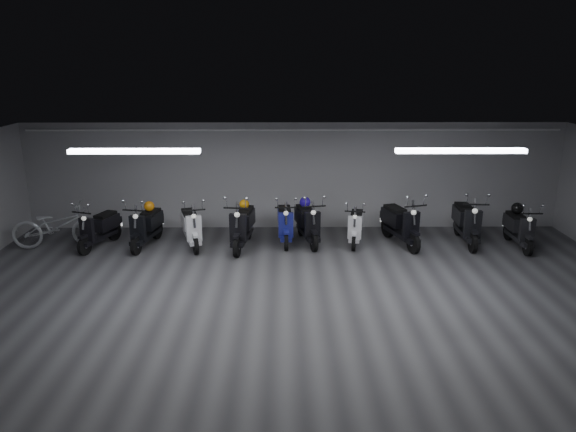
{
  "coord_description": "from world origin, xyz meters",
  "views": [
    {
      "loc": [
        -0.27,
        -8.81,
        4.39
      ],
      "look_at": [
        -0.17,
        2.5,
        1.05
      ],
      "focal_mm": 33.58,
      "sensor_mm": 36.0,
      "label": 1
    }
  ],
  "objects_px": {
    "scooter_2": "(191,220)",
    "bicycle": "(56,221)",
    "scooter_5": "(308,217)",
    "scooter_9": "(520,223)",
    "scooter_1": "(146,220)",
    "helmet_2": "(244,204)",
    "scooter_7": "(401,217)",
    "helmet_1": "(149,206)",
    "scooter_8": "(467,215)",
    "scooter_4": "(285,217)",
    "scooter_3": "(242,219)",
    "helmet_3": "(305,202)",
    "helmet_0": "(517,208)",
    "scooter_0": "(98,222)",
    "scooter_6": "(356,220)"
  },
  "relations": [
    {
      "from": "scooter_4",
      "to": "bicycle",
      "type": "relative_size",
      "value": 0.87
    },
    {
      "from": "scooter_5",
      "to": "scooter_7",
      "type": "bearing_deg",
      "value": -15.92
    },
    {
      "from": "scooter_3",
      "to": "helmet_0",
      "type": "xyz_separation_m",
      "value": [
        6.59,
        0.17,
        0.2
      ]
    },
    {
      "from": "scooter_2",
      "to": "bicycle",
      "type": "bearing_deg",
      "value": 162.72
    },
    {
      "from": "scooter_1",
      "to": "scooter_6",
      "type": "bearing_deg",
      "value": 12.68
    },
    {
      "from": "scooter_6",
      "to": "helmet_0",
      "type": "bearing_deg",
      "value": 9.63
    },
    {
      "from": "helmet_1",
      "to": "scooter_1",
      "type": "bearing_deg",
      "value": -100.74
    },
    {
      "from": "scooter_3",
      "to": "scooter_8",
      "type": "xyz_separation_m",
      "value": [
        5.43,
        0.24,
        0.0
      ]
    },
    {
      "from": "scooter_5",
      "to": "scooter_9",
      "type": "relative_size",
      "value": 1.09
    },
    {
      "from": "scooter_8",
      "to": "helmet_2",
      "type": "xyz_separation_m",
      "value": [
        -5.39,
        0.02,
        0.29
      ]
    },
    {
      "from": "scooter_9",
      "to": "helmet_3",
      "type": "relative_size",
      "value": 6.17
    },
    {
      "from": "bicycle",
      "to": "helmet_0",
      "type": "distance_m",
      "value": 11.03
    },
    {
      "from": "helmet_1",
      "to": "scooter_7",
      "type": "bearing_deg",
      "value": -1.7
    },
    {
      "from": "scooter_0",
      "to": "scooter_8",
      "type": "bearing_deg",
      "value": 20.3
    },
    {
      "from": "scooter_8",
      "to": "scooter_9",
      "type": "xyz_separation_m",
      "value": [
        1.16,
        -0.3,
        -0.1
      ]
    },
    {
      "from": "helmet_2",
      "to": "helmet_3",
      "type": "bearing_deg",
      "value": 11.3
    },
    {
      "from": "scooter_2",
      "to": "helmet_0",
      "type": "relative_size",
      "value": 6.22
    },
    {
      "from": "scooter_0",
      "to": "bicycle",
      "type": "distance_m",
      "value": 1.01
    },
    {
      "from": "scooter_3",
      "to": "helmet_1",
      "type": "xyz_separation_m",
      "value": [
        -2.27,
        0.35,
        0.22
      ]
    },
    {
      "from": "helmet_2",
      "to": "bicycle",
      "type": "bearing_deg",
      "value": -177.61
    },
    {
      "from": "scooter_1",
      "to": "scooter_8",
      "type": "relative_size",
      "value": 0.92
    },
    {
      "from": "scooter_0",
      "to": "scooter_3",
      "type": "relative_size",
      "value": 0.87
    },
    {
      "from": "scooter_0",
      "to": "helmet_0",
      "type": "distance_m",
      "value": 10.03
    },
    {
      "from": "scooter_7",
      "to": "scooter_4",
      "type": "bearing_deg",
      "value": 158.55
    },
    {
      "from": "scooter_8",
      "to": "helmet_3",
      "type": "bearing_deg",
      "value": 178.44
    },
    {
      "from": "scooter_8",
      "to": "bicycle",
      "type": "relative_size",
      "value": 0.96
    },
    {
      "from": "scooter_8",
      "to": "scooter_0",
      "type": "bearing_deg",
      "value": -175.78
    },
    {
      "from": "scooter_4",
      "to": "scooter_9",
      "type": "xyz_separation_m",
      "value": [
        5.58,
        -0.43,
        -0.03
      ]
    },
    {
      "from": "scooter_2",
      "to": "scooter_8",
      "type": "bearing_deg",
      "value": -16.55
    },
    {
      "from": "helmet_2",
      "to": "helmet_3",
      "type": "relative_size",
      "value": 0.88
    },
    {
      "from": "scooter_4",
      "to": "helmet_2",
      "type": "relative_size",
      "value": 7.33
    },
    {
      "from": "scooter_3",
      "to": "helmet_3",
      "type": "xyz_separation_m",
      "value": [
        1.51,
        0.56,
        0.26
      ]
    },
    {
      "from": "scooter_4",
      "to": "scooter_6",
      "type": "distance_m",
      "value": 1.73
    },
    {
      "from": "scooter_1",
      "to": "helmet_2",
      "type": "xyz_separation_m",
      "value": [
        2.35,
        0.16,
        0.35
      ]
    },
    {
      "from": "scooter_7",
      "to": "helmet_1",
      "type": "relative_size",
      "value": 7.63
    },
    {
      "from": "bicycle",
      "to": "helmet_3",
      "type": "height_order",
      "value": "bicycle"
    },
    {
      "from": "scooter_3",
      "to": "helmet_3",
      "type": "relative_size",
      "value": 7.1
    },
    {
      "from": "scooter_0",
      "to": "scooter_4",
      "type": "xyz_separation_m",
      "value": [
        4.44,
        0.31,
        0.02
      ]
    },
    {
      "from": "scooter_4",
      "to": "helmet_0",
      "type": "height_order",
      "value": "scooter_4"
    },
    {
      "from": "scooter_7",
      "to": "helmet_2",
      "type": "relative_size",
      "value": 7.95
    },
    {
      "from": "helmet_0",
      "to": "scooter_1",
      "type": "bearing_deg",
      "value": -179.56
    },
    {
      "from": "scooter_7",
      "to": "scooter_8",
      "type": "bearing_deg",
      "value": -14.53
    },
    {
      "from": "scooter_8",
      "to": "scooter_1",
      "type": "bearing_deg",
      "value": -175.94
    },
    {
      "from": "helmet_0",
      "to": "scooter_3",
      "type": "bearing_deg",
      "value": -178.48
    },
    {
      "from": "scooter_5",
      "to": "scooter_0",
      "type": "bearing_deg",
      "value": 170.65
    },
    {
      "from": "bicycle",
      "to": "helmet_3",
      "type": "bearing_deg",
      "value": -95.06
    },
    {
      "from": "scooter_9",
      "to": "bicycle",
      "type": "bearing_deg",
      "value": 179.71
    },
    {
      "from": "helmet_0",
      "to": "helmet_3",
      "type": "height_order",
      "value": "helmet_3"
    },
    {
      "from": "scooter_1",
      "to": "helmet_0",
      "type": "distance_m",
      "value": 8.91
    },
    {
      "from": "scooter_3",
      "to": "scooter_6",
      "type": "height_order",
      "value": "scooter_3"
    }
  ]
}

